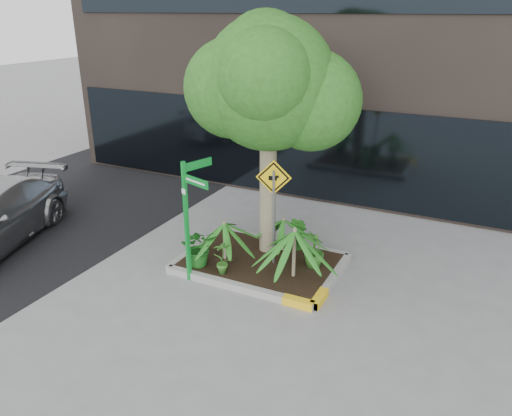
% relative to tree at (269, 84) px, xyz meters
% --- Properties ---
extents(ground, '(80.00, 80.00, 0.00)m').
position_rel_tree_xyz_m(ground, '(-0.11, -0.84, -3.75)').
color(ground, gray).
rests_on(ground, ground).
extents(asphalt_road, '(7.00, 80.00, 0.01)m').
position_rel_tree_xyz_m(asphalt_road, '(-6.61, -0.84, -3.74)').
color(asphalt_road, black).
rests_on(asphalt_road, ground).
extents(planter, '(3.35, 2.36, 0.15)m').
position_rel_tree_xyz_m(planter, '(0.12, -0.57, -3.65)').
color(planter, '#9E9E99').
rests_on(planter, ground).
extents(tree, '(3.42, 3.04, 5.14)m').
position_rel_tree_xyz_m(tree, '(0.00, 0.00, 0.00)').
color(tree, tan).
rests_on(tree, ground).
extents(palm_front, '(1.17, 1.17, 1.31)m').
position_rel_tree_xyz_m(palm_front, '(0.97, -0.87, -2.62)').
color(palm_front, tan).
rests_on(palm_front, ground).
extents(palm_left, '(0.98, 0.98, 1.09)m').
position_rel_tree_xyz_m(palm_left, '(-0.62, -0.82, -2.79)').
color(palm_left, tan).
rests_on(palm_left, ground).
extents(palm_back, '(0.87, 0.87, 0.97)m').
position_rel_tree_xyz_m(palm_back, '(0.32, 0.11, -2.88)').
color(palm_back, tan).
rests_on(palm_back, ground).
extents(shrub_a, '(1.04, 1.04, 0.82)m').
position_rel_tree_xyz_m(shrub_a, '(-0.96, -1.30, -3.19)').
color(shrub_a, '#1C631C').
rests_on(shrub_a, planter).
extents(shrub_b, '(0.56, 0.56, 0.74)m').
position_rel_tree_xyz_m(shrub_b, '(1.19, -0.30, -3.23)').
color(shrub_b, '#2D6A1F').
rests_on(shrub_b, planter).
extents(shrub_c, '(0.54, 0.54, 0.73)m').
position_rel_tree_xyz_m(shrub_c, '(-0.35, -1.39, -3.23)').
color(shrub_c, '#367725').
rests_on(shrub_c, planter).
extents(shrub_d, '(0.61, 0.61, 0.80)m').
position_rel_tree_xyz_m(shrub_d, '(0.63, 0.27, -3.20)').
color(shrub_d, '#22601B').
rests_on(shrub_d, planter).
extents(street_sign_post, '(0.71, 0.88, 2.49)m').
position_rel_tree_xyz_m(street_sign_post, '(-0.90, -1.67, -2.21)').
color(street_sign_post, '#0D992F').
rests_on(street_sign_post, ground).
extents(cattle_sign, '(0.67, 0.27, 2.27)m').
position_rel_tree_xyz_m(cattle_sign, '(0.42, -0.66, -2.06)').
color(cattle_sign, slate).
rests_on(cattle_sign, ground).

